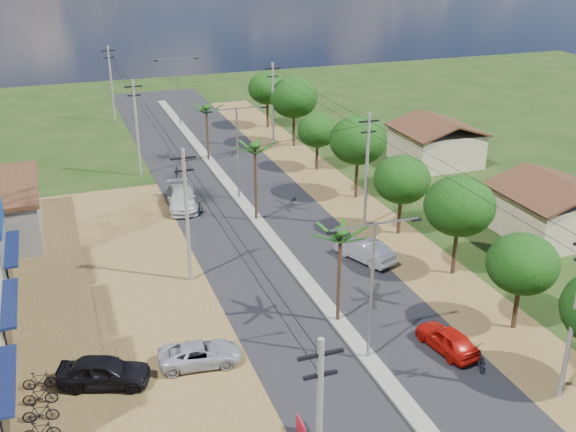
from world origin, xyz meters
name	(u,v)px	position (x,y,z in m)	size (l,w,h in m)	color
ground	(368,359)	(0.00, 0.00, 0.00)	(160.00, 160.00, 0.00)	black
road	(277,246)	(0.00, 15.00, 0.02)	(12.00, 110.00, 0.04)	black
median	(264,229)	(0.00, 18.00, 0.09)	(1.00, 90.00, 0.18)	#605E56
dirt_lot_west	(67,334)	(-15.00, 8.00, 0.02)	(18.00, 46.00, 0.04)	#523F1C
dirt_shoulder_east	(381,230)	(8.50, 15.00, 0.01)	(5.00, 90.00, 0.03)	#523F1C
house_east_near	(553,205)	(20.00, 10.00, 2.39)	(7.60, 7.50, 4.60)	#998B67
house_east_far	(436,139)	(21.00, 28.00, 2.39)	(7.60, 7.50, 4.60)	#998B67
tree_east_b	(523,264)	(9.30, 0.00, 4.11)	(4.00, 4.00, 5.83)	black
tree_east_c	(459,206)	(9.70, 7.00, 4.86)	(4.60, 4.60, 6.83)	black
tree_east_d	(402,180)	(9.40, 14.00, 4.34)	(4.20, 4.20, 6.13)	black
tree_east_e	(358,140)	(9.60, 22.00, 5.09)	(4.80, 4.80, 7.14)	black
tree_east_f	(317,130)	(9.20, 30.00, 3.89)	(3.80, 3.80, 5.52)	black
tree_east_g	(294,98)	(9.80, 38.00, 5.24)	(5.00, 5.00, 7.38)	black
tree_east_h	(267,88)	(9.50, 46.00, 4.64)	(4.40, 4.40, 6.52)	black
palm_median_near	(340,236)	(0.00, 4.00, 5.54)	(2.00, 2.00, 6.15)	black
palm_median_mid	(255,149)	(0.00, 20.00, 5.90)	(2.00, 2.00, 6.55)	black
palm_median_far	(206,110)	(0.00, 36.00, 5.26)	(2.00, 2.00, 5.85)	black
streetlight_near	(372,280)	(0.00, 0.00, 4.79)	(5.10, 0.18, 8.00)	gray
streetlight_mid	(237,145)	(0.00, 25.00, 4.79)	(5.10, 0.18, 8.00)	gray
streetlight_far	(178,86)	(0.00, 50.00, 4.79)	(5.10, 0.18, 8.00)	gray
utility_pole_w_b	(187,213)	(-7.00, 12.00, 4.76)	(1.60, 0.24, 9.00)	#605E56
utility_pole_w_c	(137,126)	(-7.00, 34.00, 4.76)	(1.60, 0.24, 9.00)	#605E56
utility_pole_w_d	(111,82)	(-7.00, 55.00, 4.76)	(1.60, 0.24, 9.00)	#605E56
utility_pole_e_a	(575,313)	(7.50, -6.00, 4.76)	(1.60, 0.24, 9.00)	#605E56
utility_pole_e_b	(367,169)	(7.50, 16.00, 4.76)	(1.60, 0.24, 9.00)	#605E56
utility_pole_e_c	(273,104)	(7.50, 38.00, 4.76)	(1.60, 0.24, 9.00)	#605E56
car_red_near	(447,340)	(4.41, -0.69, 0.68)	(1.62, 4.02, 1.37)	#A00E08
car_silver_mid	(365,251)	(5.00, 10.71, 0.75)	(1.58, 4.53, 1.49)	#9C9EA4
car_white_far	(181,198)	(-5.00, 24.74, 0.81)	(2.27, 5.59, 1.62)	#B5B5B0
car_parked_silver	(200,355)	(-8.50, 2.59, 0.61)	(2.02, 4.38, 1.22)	#9C9EA4
car_parked_dark	(104,372)	(-13.43, 2.48, 0.78)	(1.84, 4.57, 1.56)	black
moto_rider_east	(478,358)	(5.20, -2.47, 0.50)	(0.67, 1.91, 1.01)	black
moto_rider_west_a	(197,205)	(-3.94, 23.69, 0.45)	(0.60, 1.71, 0.90)	black
moto_rider_west_b	(177,172)	(-3.92, 32.29, 0.56)	(0.53, 1.86, 1.12)	black
roadside_sign	(301,429)	(-5.50, -4.40, 0.45)	(0.10, 1.08, 0.90)	maroon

